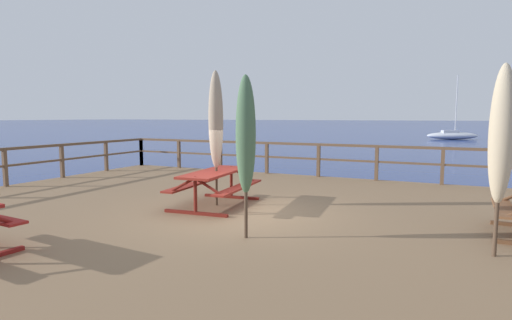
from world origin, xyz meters
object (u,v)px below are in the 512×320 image
picnic_table_mid_left (215,180)px  patio_umbrella_tall_front (216,120)px  patio_umbrella_tall_back_right (246,135)px  sailboat_distant (452,135)px  patio_umbrella_short_front (502,135)px

picnic_table_mid_left → patio_umbrella_tall_front: (0.01, 0.05, 1.31)m
patio_umbrella_tall_back_right → patio_umbrella_tall_front: bearing=131.5°
picnic_table_mid_left → patio_umbrella_tall_front: 1.31m
picnic_table_mid_left → sailboat_distant: size_ratio=0.29×
picnic_table_mid_left → patio_umbrella_short_front: bearing=-12.4°
patio_umbrella_tall_back_right → patio_umbrella_short_front: size_ratio=0.98×
patio_umbrella_tall_front → sailboat_distant: size_ratio=0.38×
patio_umbrella_short_front → patio_umbrella_tall_front: bearing=167.1°
patio_umbrella_tall_front → patio_umbrella_short_front: size_ratio=1.10×
patio_umbrella_short_front → sailboat_distant: 49.26m
patio_umbrella_tall_front → patio_umbrella_short_front: (5.25, -1.21, -0.17)m
patio_umbrella_tall_back_right → sailboat_distant: size_ratio=0.34×
picnic_table_mid_left → sailboat_distant: bearing=84.4°
picnic_table_mid_left → patio_umbrella_tall_back_right: 2.75m
patio_umbrella_short_front → sailboat_distant: (-0.55, 49.22, -2.02)m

